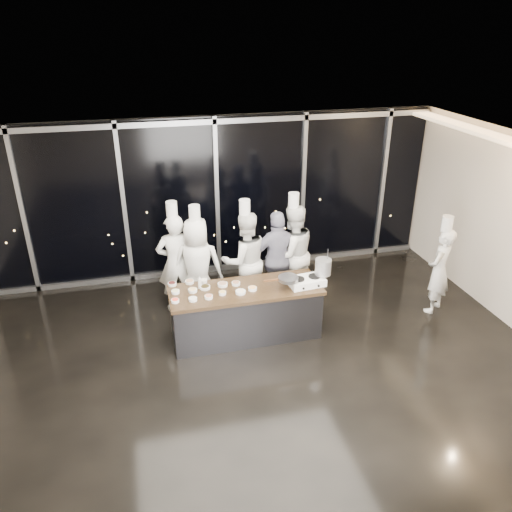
{
  "coord_description": "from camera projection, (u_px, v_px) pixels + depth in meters",
  "views": [
    {
      "loc": [
        -1.54,
        -5.95,
        4.83
      ],
      "look_at": [
        0.25,
        1.2,
        1.31
      ],
      "focal_mm": 35.0,
      "sensor_mm": 36.0,
      "label": 1
    }
  ],
  "objects": [
    {
      "name": "frying_pan",
      "position": [
        288.0,
        279.0,
        7.97
      ],
      "size": [
        0.59,
        0.36,
        0.05
      ],
      "rotation": [
        0.0,
        0.0,
        0.1
      ],
      "color": "gray",
      "rests_on": "stove"
    },
    {
      "name": "chef_side",
      "position": [
        439.0,
        270.0,
        8.8
      ],
      "size": [
        0.69,
        0.65,
        1.83
      ],
      "rotation": [
        0.0,
        0.0,
        3.78
      ],
      "color": "silver",
      "rests_on": "ground"
    },
    {
      "name": "ground",
      "position": [
        259.0,
        368.0,
        7.63
      ],
      "size": [
        9.0,
        9.0,
        0.0
      ],
      "primitive_type": "plane",
      "color": "black",
      "rests_on": "ground"
    },
    {
      "name": "prep_bowls",
      "position": [
        208.0,
        289.0,
        7.96
      ],
      "size": [
        1.37,
        0.71,
        0.05
      ],
      "color": "white",
      "rests_on": "demo_counter"
    },
    {
      "name": "guest",
      "position": [
        278.0,
        259.0,
        9.0
      ],
      "size": [
        1.07,
        0.46,
        1.81
      ],
      "rotation": [
        0.0,
        0.0,
        3.13
      ],
      "color": "#15163C",
      "rests_on": "ground"
    },
    {
      "name": "stove",
      "position": [
        306.0,
        281.0,
        8.11
      ],
      "size": [
        0.6,
        0.41,
        0.14
      ],
      "rotation": [
        0.0,
        0.0,
        0.1
      ],
      "color": "white",
      "rests_on": "demo_counter"
    },
    {
      "name": "chef_right",
      "position": [
        292.0,
        253.0,
        9.16
      ],
      "size": [
        1.04,
        0.89,
        2.09
      ],
      "rotation": [
        0.0,
        0.0,
        3.37
      ],
      "color": "silver",
      "rests_on": "ground"
    },
    {
      "name": "demo_counter",
      "position": [
        246.0,
        312.0,
        8.22
      ],
      "size": [
        2.46,
        0.86,
        0.9
      ],
      "color": "#333338",
      "rests_on": "ground"
    },
    {
      "name": "chef_center",
      "position": [
        245.0,
        260.0,
        8.92
      ],
      "size": [
        0.95,
        0.78,
        2.06
      ],
      "rotation": [
        0.0,
        0.0,
        3.25
      ],
      "color": "silver",
      "rests_on": "ground"
    },
    {
      "name": "window_wall",
      "position": [
        217.0,
        198.0,
        9.94
      ],
      "size": [
        8.9,
        0.11,
        3.2
      ],
      "color": "black",
      "rests_on": "ground"
    },
    {
      "name": "chef_left",
      "position": [
        197.0,
        265.0,
        8.76
      ],
      "size": [
        0.98,
        0.75,
        2.02
      ],
      "rotation": [
        0.0,
        0.0,
        2.91
      ],
      "color": "silver",
      "rests_on": "ground"
    },
    {
      "name": "room_shell",
      "position": [
        272.0,
        231.0,
        6.7
      ],
      "size": [
        9.02,
        7.02,
        3.21
      ],
      "color": "beige",
      "rests_on": "ground"
    },
    {
      "name": "chef_far_left",
      "position": [
        176.0,
        262.0,
        8.82
      ],
      "size": [
        0.68,
        0.46,
        2.06
      ],
      "rotation": [
        0.0,
        0.0,
        3.18
      ],
      "color": "silver",
      "rests_on": "ground"
    },
    {
      "name": "squeeze_bottle",
      "position": [
        200.0,
        283.0,
        7.99
      ],
      "size": [
        0.06,
        0.06,
        0.22
      ],
      "color": "silver",
      "rests_on": "demo_counter"
    },
    {
      "name": "stock_pot",
      "position": [
        323.0,
        267.0,
        8.12
      ],
      "size": [
        0.29,
        0.29,
        0.26
      ],
      "primitive_type": "cylinder",
      "rotation": [
        0.0,
        0.0,
        0.1
      ],
      "color": "silver",
      "rests_on": "stove"
    }
  ]
}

